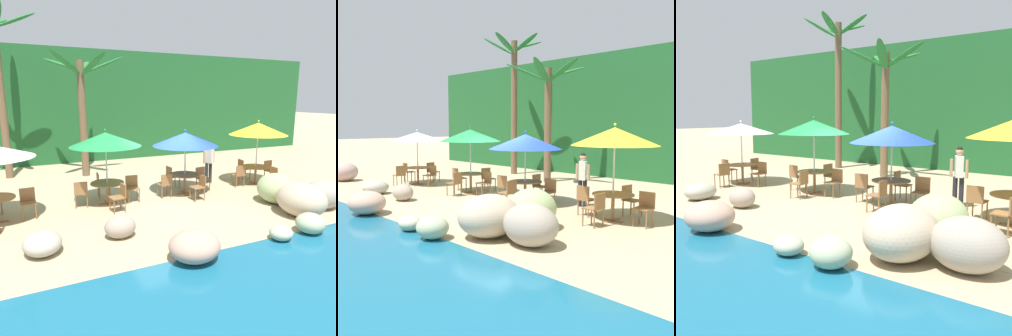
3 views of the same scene
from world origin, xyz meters
The scene contains 31 objects.
ground_plane centered at (0.00, 0.00, 0.00)m, with size 120.00×120.00×0.00m, color tan.
terrace_deck centered at (0.00, 0.00, 0.00)m, with size 18.00×5.20×0.01m.
foliage_backdrop centered at (0.00, 9.00, 3.00)m, with size 28.00×2.40×6.00m.
rock_seawall centered at (0.24, -2.80, 0.42)m, with size 13.72×3.44×1.00m.
umbrella_white centered at (-5.19, -0.04, 2.05)m, with size 2.37×2.37×2.36m.
dining_table_white centered at (-5.19, -0.04, 0.61)m, with size 1.10×1.10×0.74m.
chair_white_seaward centered at (-4.35, 0.08, 0.51)m, with size 0.43×0.44×0.87m.
chair_white_inland centered at (-5.37, 0.80, 0.51)m, with size 0.47×0.46×0.87m.
chair_white_left centered at (-6.05, -0.06, 0.51)m, with size 0.45×0.46×0.87m.
chair_white_right centered at (-5.19, -0.90, 0.51)m, with size 0.47×0.46×0.87m.
umbrella_green centered at (-1.94, 0.28, 2.17)m, with size 2.29×2.29×2.51m.
dining_table_green centered at (-1.94, 0.28, 0.61)m, with size 1.10×1.10×0.74m.
chair_green_seaward centered at (-1.08, 0.28, 0.51)m, with size 0.46×0.47×0.87m.
chair_green_inland centered at (-1.96, 1.13, 0.51)m, with size 0.46×0.45×0.87m.
chair_green_left centered at (-2.79, 0.31, 0.51)m, with size 0.48×0.48×0.87m.
chair_green_right centered at (-1.75, -0.55, 0.51)m, with size 0.47×0.47×0.87m.
umbrella_blue centered at (0.93, 0.27, 2.02)m, with size 2.36×2.36×2.37m.
dining_table_blue centered at (0.93, 0.27, 0.61)m, with size 1.10×1.10×0.74m.
chair_blue_seaward centered at (1.76, 0.46, 0.51)m, with size 0.47×0.47×0.87m.
chair_blue_inland centered at (0.78, 1.11, 0.51)m, with size 0.46×0.45×0.87m.
chair_blue_left centered at (0.09, 0.12, 0.51)m, with size 0.45×0.45×0.87m.
chair_blue_right centered at (1.06, -0.58, 0.51)m, with size 0.45×0.44×0.87m.
umbrella_yellow centered at (4.18, 0.27, 2.26)m, with size 2.29×2.29×2.61m.
dining_table_yellow centered at (4.18, 0.27, 0.61)m, with size 1.10×1.10×0.74m.
chair_yellow_seaward centered at (5.03, 0.39, 0.51)m, with size 0.44×0.44×0.87m.
chair_yellow_inland centered at (4.20, 1.12, 0.51)m, with size 0.48×0.47×0.87m.
chair_yellow_left centered at (3.33, 0.22, 0.51)m, with size 0.44×0.45×0.87m.
chair_yellow_right centered at (4.23, -0.58, 0.51)m, with size 0.45×0.44×0.87m.
palm_tree_nearest centered at (-5.04, 5.59, 4.48)m, with size 3.08×3.26×6.99m.
palm_tree_second centered at (-1.86, 4.60, 3.57)m, with size 3.35×3.64×5.29m.
waiter_in_white centered at (2.52, 1.20, 0.99)m, with size 0.52×0.39×1.70m.
Camera 2 is at (9.89, -9.01, 2.58)m, focal length 42.90 mm.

